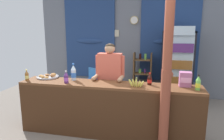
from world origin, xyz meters
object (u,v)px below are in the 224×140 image
object	(u,v)px
soda_bottle_water	(74,73)
banana_bunch	(136,83)
soda_bottle_cola	(150,80)
shopkeeper	(110,74)
plastic_lawn_chair	(91,84)
pastry_tray	(48,77)
soda_bottle_lime_soda	(198,83)
stall_counter	(107,106)
soda_bottle_grape_soda	(66,78)
drink_fridge	(177,62)
soda_bottle_iced_tea	(27,76)
timber_post	(167,74)
bottle_shelf_rack	(142,75)
snack_box_wafer	(185,79)

from	to	relation	value
soda_bottle_water	banana_bunch	xyz separation A→B (m)	(1.14, -0.20, -0.07)
soda_bottle_cola	shopkeeper	bearing A→B (deg)	157.45
plastic_lawn_chair	pastry_tray	distance (m)	1.40
plastic_lawn_chair	soda_bottle_lime_soda	bearing A→B (deg)	-34.09
stall_counter	soda_bottle_grape_soda	bearing A→B (deg)	-179.16
drink_fridge	soda_bottle_iced_tea	distance (m)	3.35
stall_counter	soda_bottle_water	size ratio (longest dim) A/B	9.98
plastic_lawn_chair	banana_bunch	bearing A→B (deg)	-50.33
plastic_lawn_chair	shopkeeper	size ratio (longest dim) A/B	0.55
soda_bottle_grape_soda	soda_bottle_water	bearing A→B (deg)	77.88
drink_fridge	soda_bottle_grape_soda	bearing A→B (deg)	-135.16
timber_post	drink_fridge	bearing A→B (deg)	81.49
soda_bottle_cola	soda_bottle_iced_tea	size ratio (longest dim) A/B	1.01
soda_bottle_lime_soda	bottle_shelf_rack	bearing A→B (deg)	114.87
timber_post	bottle_shelf_rack	bearing A→B (deg)	101.87
plastic_lawn_chair	soda_bottle_cola	bearing A→B (deg)	-42.43
plastic_lawn_chair	banana_bunch	distance (m)	2.04
soda_bottle_water	timber_post	bearing A→B (deg)	-15.49
stall_counter	pastry_tray	bearing A→B (deg)	167.33
stall_counter	drink_fridge	world-z (taller)	drink_fridge
soda_bottle_lime_soda	snack_box_wafer	size ratio (longest dim) A/B	1.03
soda_bottle_lime_soda	pastry_tray	size ratio (longest dim) A/B	0.60
drink_fridge	soda_bottle_grape_soda	size ratio (longest dim) A/B	8.78
plastic_lawn_chair	soda_bottle_iced_tea	bearing A→B (deg)	-114.21
soda_bottle_cola	drink_fridge	bearing A→B (deg)	71.93
shopkeeper	banana_bunch	xyz separation A→B (m)	(0.54, -0.49, -0.01)
soda_bottle_water	soda_bottle_grape_soda	bearing A→B (deg)	-102.12
stall_counter	soda_bottle_cola	distance (m)	0.84
plastic_lawn_chair	soda_bottle_water	bearing A→B (deg)	-84.67
soda_bottle_water	soda_bottle_lime_soda	world-z (taller)	soda_bottle_water
stall_counter	soda_bottle_grape_soda	world-z (taller)	soda_bottle_grape_soda
plastic_lawn_chair	soda_bottle_water	world-z (taller)	soda_bottle_water
soda_bottle_water	soda_bottle_cola	xyz separation A→B (m)	(1.35, -0.01, -0.04)
shopkeeper	soda_bottle_iced_tea	xyz separation A→B (m)	(-1.41, -0.49, 0.01)
soda_bottle_lime_soda	soda_bottle_grape_soda	distance (m)	2.12
soda_bottle_grape_soda	snack_box_wafer	size ratio (longest dim) A/B	0.92
soda_bottle_lime_soda	soda_bottle_cola	world-z (taller)	soda_bottle_lime_soda
soda_bottle_grape_soda	snack_box_wafer	world-z (taller)	snack_box_wafer
stall_counter	soda_bottle_iced_tea	xyz separation A→B (m)	(-1.47, 0.00, 0.44)
plastic_lawn_chair	soda_bottle_lime_soda	world-z (taller)	soda_bottle_lime_soda
drink_fridge	soda_bottle_lime_soda	bearing A→B (deg)	-85.36
stall_counter	soda_bottle_lime_soda	bearing A→B (deg)	1.91
soda_bottle_iced_tea	banana_bunch	distance (m)	1.95
timber_post	soda_bottle_lime_soda	world-z (taller)	timber_post
soda_bottle_cola	soda_bottle_iced_tea	world-z (taller)	soda_bottle_cola
bottle_shelf_rack	banana_bunch	size ratio (longest dim) A/B	4.58
soda_bottle_water	shopkeeper	bearing A→B (deg)	26.21
drink_fridge	shopkeeper	size ratio (longest dim) A/B	1.21
shopkeeper	snack_box_wafer	size ratio (longest dim) A/B	6.68
banana_bunch	drink_fridge	bearing A→B (deg)	68.18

